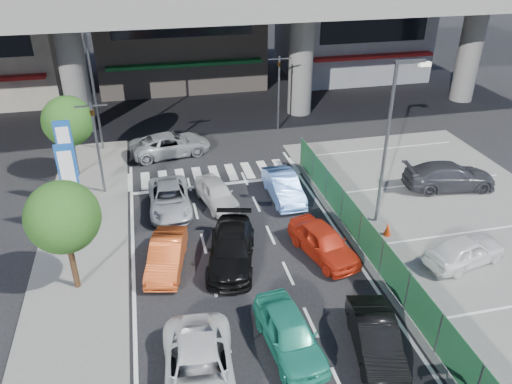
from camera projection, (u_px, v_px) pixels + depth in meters
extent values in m
plane|color=black|center=(269.00, 329.00, 18.28)|extent=(120.00, 120.00, 0.00)
cube|color=#605F5D|center=(498.00, 257.00, 22.14)|extent=(12.00, 28.00, 0.06)
cube|color=#605F5D|center=(78.00, 287.00, 20.28)|extent=(4.00, 30.00, 0.12)
cylinder|color=slate|center=(74.00, 74.00, 33.54)|extent=(1.80, 1.80, 8.00)
cylinder|color=slate|center=(301.00, 61.00, 36.70)|extent=(1.80, 1.80, 8.00)
cylinder|color=slate|center=(470.00, 51.00, 39.46)|extent=(1.80, 1.80, 8.00)
cube|color=#15692B|center=(185.00, 63.00, 40.73)|extent=(12.60, 1.60, 0.25)
cube|color=slate|center=(352.00, 7.00, 45.84)|extent=(12.00, 10.00, 12.00)
cube|color=#A31414|center=(372.00, 55.00, 43.03)|extent=(10.80, 1.60, 0.25)
cube|color=black|center=(377.00, 9.00, 41.27)|extent=(9.60, 0.10, 5.40)
cylinder|color=#595B60|center=(98.00, 150.00, 26.04)|extent=(0.14, 0.14, 5.20)
cube|color=#595B60|center=(91.00, 106.00, 24.88)|extent=(1.60, 0.08, 0.08)
imported|color=black|center=(92.00, 112.00, 25.02)|extent=(0.26, 1.24, 0.50)
cylinder|color=#595B60|center=(279.00, 94.00, 34.32)|extent=(0.14, 0.14, 5.20)
cube|color=#595B60|center=(279.00, 59.00, 33.16)|extent=(1.60, 0.08, 0.08)
imported|color=black|center=(279.00, 63.00, 33.30)|extent=(0.26, 1.24, 0.50)
cylinder|color=#595B60|center=(386.00, 147.00, 22.85)|extent=(0.16, 0.16, 8.00)
cube|color=#595B60|center=(410.00, 62.00, 21.08)|extent=(1.40, 0.15, 0.15)
cube|color=silver|center=(425.00, 64.00, 21.29)|extent=(0.50, 0.22, 0.18)
cylinder|color=#595B60|center=(94.00, 90.00, 30.42)|extent=(0.16, 0.16, 8.00)
cube|color=#595B60|center=(94.00, 23.00, 28.66)|extent=(1.40, 0.15, 0.15)
cube|color=silver|center=(107.00, 26.00, 28.87)|extent=(0.50, 0.22, 0.18)
cylinder|color=#595B60|center=(77.00, 216.00, 23.15)|extent=(0.10, 0.10, 2.20)
cube|color=#154596|center=(69.00, 175.00, 22.14)|extent=(0.80, 0.12, 3.00)
cube|color=white|center=(68.00, 176.00, 22.08)|extent=(0.60, 0.02, 2.40)
cylinder|color=#595B60|center=(73.00, 187.00, 25.63)|extent=(0.10, 0.10, 2.20)
cube|color=#154596|center=(66.00, 149.00, 24.62)|extent=(0.80, 0.12, 3.00)
cube|color=white|center=(66.00, 150.00, 24.56)|extent=(0.60, 0.02, 2.40)
cylinder|color=#382314|center=(73.00, 264.00, 19.73)|extent=(0.24, 0.24, 2.40)
sphere|color=#1A4212|center=(63.00, 217.00, 18.67)|extent=(2.80, 2.80, 2.80)
cylinder|color=#382314|center=(75.00, 157.00, 28.53)|extent=(0.24, 0.24, 2.40)
sphere|color=#1A4212|center=(68.00, 121.00, 27.47)|extent=(2.80, 2.80, 2.80)
imported|color=white|center=(199.00, 373.00, 15.67)|extent=(2.66, 5.13, 1.38)
imported|color=teal|center=(289.00, 333.00, 17.17)|extent=(2.01, 4.19, 1.38)
imported|color=black|center=(376.00, 339.00, 16.97)|extent=(2.15, 4.18, 1.31)
imported|color=#D24F1E|center=(167.00, 255.00, 21.23)|extent=(2.15, 4.07, 1.27)
imported|color=black|center=(231.00, 248.00, 21.55)|extent=(3.03, 5.08, 1.38)
imported|color=red|center=(324.00, 242.00, 21.99)|extent=(2.60, 4.33, 1.38)
imported|color=#B8BBC0|center=(170.00, 199.00, 25.51)|extent=(2.11, 4.49, 1.24)
imported|color=silver|center=(217.00, 193.00, 26.04)|extent=(2.23, 3.89, 1.25)
imported|color=#669AF3|center=(283.00, 187.00, 26.53)|extent=(1.49, 4.13, 1.35)
imported|color=#989B9F|center=(171.00, 144.00, 31.43)|extent=(5.31, 3.07, 1.39)
imported|color=white|center=(466.00, 251.00, 21.40)|extent=(4.00, 2.35, 1.28)
imported|color=#34343A|center=(449.00, 176.00, 27.39)|extent=(5.25, 2.72, 1.45)
cone|color=#ED380D|center=(388.00, 229.00, 23.43)|extent=(0.43, 0.43, 0.69)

